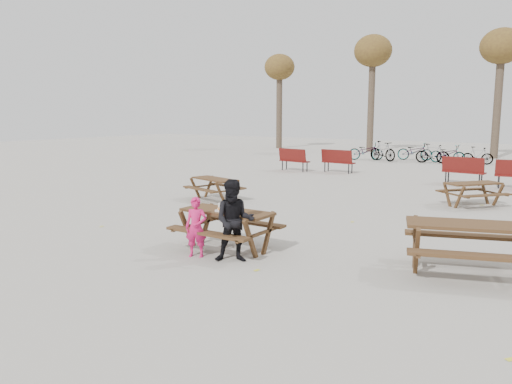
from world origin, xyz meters
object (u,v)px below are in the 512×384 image
Objects in this scene: main_picnic_table at (227,220)px; picnic_table_north at (214,189)px; picnic_table_east at (469,249)px; child at (196,227)px; food_tray at (220,211)px; soda_bottle at (220,208)px; adult at (234,221)px; picnic_table_far at (473,194)px.

picnic_table_north is (-3.69, 4.24, -0.25)m from main_picnic_table.
main_picnic_table is at bearing 174.79° from picnic_table_east.
main_picnic_table is at bearing 49.80° from child.
soda_bottle is (-0.02, 0.01, 0.05)m from food_tray.
soda_bottle is 0.11× the size of picnic_table_north.
adult is (0.61, -0.36, -0.11)m from soda_bottle.
picnic_table_north is (-3.65, 4.41, -0.51)m from soda_bottle.
picnic_table_east is at bearing -3.30° from child.
adult is (0.59, -0.35, -0.06)m from food_tray.
adult is at bearing -30.37° from soda_bottle.
child is at bearing -109.39° from food_tray.
picnic_table_east is at bearing -131.01° from picnic_table_far.
main_picnic_table is 0.91× the size of picnic_table_east.
child is at bearing -162.35° from picnic_table_far.
soda_bottle is 0.09× the size of picnic_table_east.
picnic_table_far is at bearing 40.81° from adult.
child is 0.56× the size of picnic_table_east.
picnic_table_far is at bearing 68.30° from main_picnic_table.
food_tray is 5.77m from picnic_table_north.
picnic_table_east is (4.19, 1.18, -0.37)m from food_tray.
main_picnic_table is 1.63× the size of child.
food_tray is 0.12× the size of adult.
food_tray is 0.12× the size of picnic_table_north.
adult is at bearing -43.00° from main_picnic_table.
adult is (0.57, -0.53, 0.15)m from main_picnic_table.
picnic_table_far is at bearing 44.47° from child.
main_picnic_table is 5.63m from picnic_table_north.
soda_bottle is at bearing 162.42° from food_tray.
food_tray is (-0.02, -0.18, 0.21)m from main_picnic_table.
soda_bottle reaches higher than food_tray.
picnic_table_far is at bearing 81.42° from picnic_table_east.
soda_bottle is 0.11× the size of picnic_table_far.
food_tray is at bearing 177.04° from picnic_table_east.
adult is at bearing -33.08° from picnic_table_north.
main_picnic_table is at bearing -33.80° from picnic_table_north.
picnic_table_east reaches higher than picnic_table_far.
soda_bottle is 5.75m from picnic_table_north.
adult reaches higher than picnic_table_far.
main_picnic_table is 4.29m from picnic_table_east.
picnic_table_far is (3.05, 7.73, -0.51)m from soda_bottle.
adult reaches higher than main_picnic_table.
picnic_table_east is 1.28× the size of picnic_table_north.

